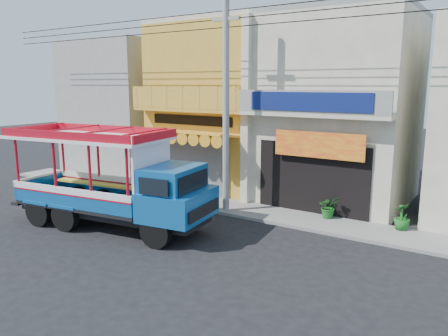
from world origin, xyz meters
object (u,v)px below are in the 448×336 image
at_px(songthaew_truck, 123,183).
at_px(potted_plant_c, 402,216).
at_px(green_sign, 135,179).
at_px(utility_pole, 229,88).
at_px(potted_plant_a, 329,207).

relative_size(songthaew_truck, potted_plant_c, 8.29).
height_order(green_sign, potted_plant_c, green_sign).
bearing_deg(songthaew_truck, utility_pole, 60.42).
height_order(green_sign, potted_plant_a, green_sign).
xyz_separation_m(utility_pole, songthaew_truck, (-2.11, -3.72, -3.29)).
distance_m(utility_pole, potted_plant_a, 5.97).
xyz_separation_m(potted_plant_a, potted_plant_c, (2.65, 0.07, 0.05)).
height_order(utility_pole, green_sign, utility_pole).
distance_m(songthaew_truck, potted_plant_a, 7.80).
height_order(utility_pole, songthaew_truck, utility_pole).
xyz_separation_m(green_sign, potted_plant_c, (12.50, 0.48, 0.07)).
relative_size(green_sign, potted_plant_c, 1.02).
bearing_deg(green_sign, potted_plant_a, 2.37).
bearing_deg(utility_pole, potted_plant_a, 19.68).
distance_m(utility_pole, potted_plant_c, 7.88).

